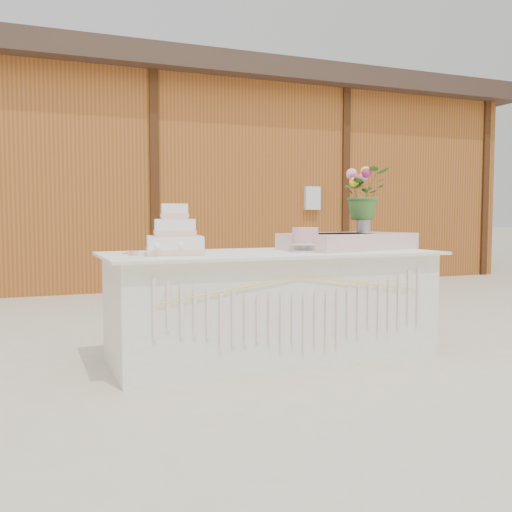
# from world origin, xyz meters

# --- Properties ---
(ground) EXTENTS (80.00, 80.00, 0.00)m
(ground) POSITION_xyz_m (0.00, 0.00, 0.00)
(ground) COLOR beige
(ground) RESTS_ON ground
(barn) EXTENTS (12.60, 4.60, 3.30)m
(barn) POSITION_xyz_m (-0.01, 5.99, 1.68)
(barn) COLOR #A55122
(barn) RESTS_ON ground
(cake_table) EXTENTS (2.40, 1.00, 0.77)m
(cake_table) POSITION_xyz_m (0.00, -0.00, 0.39)
(cake_table) COLOR white
(cake_table) RESTS_ON ground
(wedding_cake) EXTENTS (0.43, 0.43, 0.34)m
(wedding_cake) POSITION_xyz_m (-0.72, -0.02, 0.89)
(wedding_cake) COLOR white
(wedding_cake) RESTS_ON cake_table
(pink_cake_stand) EXTENTS (0.24, 0.24, 0.18)m
(pink_cake_stand) POSITION_xyz_m (0.22, -0.09, 0.87)
(pink_cake_stand) COLOR silver
(pink_cake_stand) RESTS_ON cake_table
(satin_runner) EXTENTS (1.10, 0.80, 0.13)m
(satin_runner) POSITION_xyz_m (0.68, 0.08, 0.83)
(satin_runner) COLOR beige
(satin_runner) RESTS_ON cake_table
(flower_vase) EXTENTS (0.11, 0.11, 0.15)m
(flower_vase) POSITION_xyz_m (0.85, 0.13, 0.97)
(flower_vase) COLOR #B8B7BC
(flower_vase) RESTS_ON satin_runner
(bouquet) EXTENTS (0.38, 0.33, 0.41)m
(bouquet) POSITION_xyz_m (0.85, 0.13, 1.25)
(bouquet) COLOR #3C6D2B
(bouquet) RESTS_ON flower_vase
(loose_flowers) EXTENTS (0.19, 0.34, 0.02)m
(loose_flowers) POSITION_xyz_m (-0.98, 0.14, 0.78)
(loose_flowers) COLOR #CD7D96
(loose_flowers) RESTS_ON cake_table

